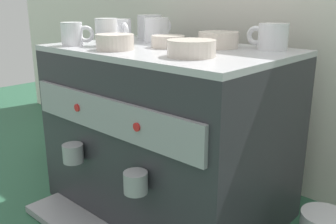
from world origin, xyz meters
The scene contains 14 objects.
ground_plane centered at (0.00, 0.00, 0.00)m, with size 4.00×4.00×0.00m, color #28563D.
tiled_backsplash_wall centered at (0.00, 0.34, 0.51)m, with size 2.80×0.03×1.01m, color silver.
espresso_machine centered at (0.00, 0.00, 0.24)m, with size 0.66×0.54×0.48m.
ceramic_cup_0 centered at (-0.16, -0.08, 0.52)m, with size 0.06×0.10×0.08m.
ceramic_cup_1 centered at (-0.20, 0.14, 0.52)m, with size 0.08×0.12×0.08m.
ceramic_cup_2 centered at (-0.22, 0.02, 0.52)m, with size 0.11×0.07×0.07m.
ceramic_cup_3 centered at (-0.12, 0.08, 0.52)m, with size 0.09×0.10×0.07m.
ceramic_cup_4 centered at (0.23, 0.15, 0.52)m, with size 0.11×0.08×0.07m.
ceramic_cup_5 centered at (-0.23, -0.15, 0.52)m, with size 0.08×0.07×0.07m.
ceramic_bowl_0 centered at (0.00, 0.00, 0.50)m, with size 0.09×0.09×0.03m.
ceramic_bowl_1 centered at (0.16, -0.09, 0.50)m, with size 0.11×0.11×0.04m.
ceramic_bowl_2 centered at (-0.07, -0.13, 0.50)m, with size 0.10×0.10×0.04m.
ceramic_bowl_3 centered at (0.10, 0.09, 0.50)m, with size 0.11×0.11×0.04m.
coffee_grinder centered at (-0.56, 0.02, 0.20)m, with size 0.16×0.16×0.42m.
Camera 1 is at (0.69, -0.76, 0.61)m, focal length 39.70 mm.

